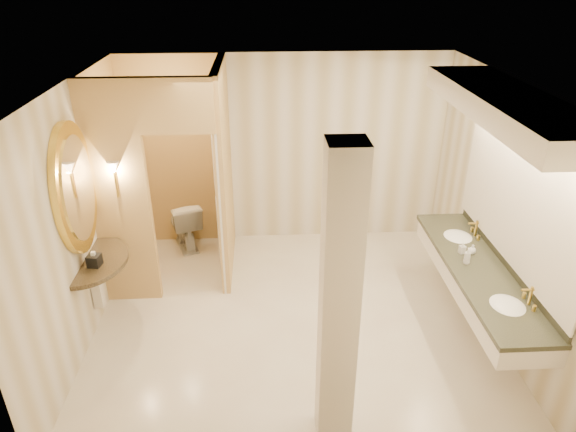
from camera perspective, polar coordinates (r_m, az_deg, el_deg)
name	(u,v)px	position (r m, az deg, el deg)	size (l,w,h in m)	color
floor	(293,316)	(6.17, 0.51, -11.08)	(4.50, 4.50, 0.00)	white
ceiling	(294,86)	(4.99, 0.63, 14.24)	(4.50, 4.50, 0.00)	white
wall_back	(284,151)	(7.29, -0.43, 7.24)	(4.50, 0.02, 2.70)	beige
wall_front	(310,339)	(3.77, 2.52, -13.45)	(4.50, 0.02, 2.70)	beige
wall_left	(78,219)	(5.77, -22.34, -0.33)	(0.02, 4.00, 2.70)	beige
wall_right	(500,209)	(6.01, 22.50, 0.72)	(0.02, 4.00, 2.70)	beige
toilet_closet	(197,178)	(6.36, -10.06, 4.17)	(1.50, 1.55, 2.70)	#EDC87C
wall_sconce	(114,169)	(5.90, -18.78, 4.95)	(0.14, 0.14, 0.42)	gold
vanity	(496,202)	(5.46, 22.08, 1.46)	(0.75, 2.66, 2.09)	silver
console_shelf	(81,220)	(5.75, -22.03, -0.40)	(1.07, 1.07, 1.98)	black
pillar	(339,306)	(4.08, 5.68, -9.94)	(0.29, 0.29, 2.70)	silver
tissue_box	(94,260)	(5.78, -20.72, -4.64)	(0.13, 0.13, 0.13)	black
toilet	(184,223)	(7.53, -11.44, -0.82)	(0.41, 0.72, 0.73)	white
soap_bottle_a	(462,248)	(5.95, 18.82, -3.36)	(0.06, 0.06, 0.13)	beige
soap_bottle_b	(472,249)	(5.98, 19.79, -3.50)	(0.09, 0.09, 0.11)	silver
soap_bottle_c	(467,256)	(5.75, 19.31, -4.21)	(0.07, 0.07, 0.18)	#C6B28C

